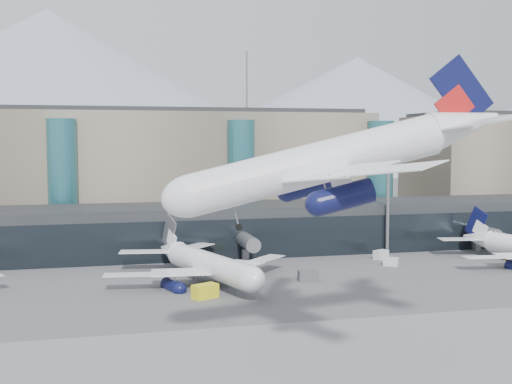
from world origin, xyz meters
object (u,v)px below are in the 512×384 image
(jet_parked_mid, at_px, (201,255))
(veh_h, at_px, (205,291))
(veh_d, at_px, (381,255))
(lightmast_mid, at_px, (388,184))
(veh_b, at_px, (241,268))
(veh_c, at_px, (308,276))
(veh_g, at_px, (391,262))
(hero_jet, at_px, (348,148))

(jet_parked_mid, distance_m, veh_h, 12.23)
(veh_h, bearing_deg, veh_d, 4.36)
(veh_d, bearing_deg, lightmast_mid, 25.55)
(veh_b, distance_m, veh_c, 13.73)
(veh_b, xyz_separation_m, veh_g, (28.34, -1.30, 0.04))
(jet_parked_mid, relative_size, veh_d, 11.61)
(lightmast_mid, relative_size, veh_d, 8.40)
(veh_c, distance_m, veh_d, 25.47)
(veh_c, bearing_deg, veh_g, 29.64)
(hero_jet, xyz_separation_m, veh_d, (28.97, 54.83, -21.75))
(hero_jet, xyz_separation_m, veh_c, (8.83, 39.26, -21.71))
(lightmast_mid, distance_m, jet_parked_mid, 45.04)
(lightmast_mid, relative_size, jet_parked_mid, 0.72)
(veh_b, xyz_separation_m, veh_h, (-9.16, -17.49, 0.31))
(veh_d, bearing_deg, hero_jet, -145.42)
(jet_parked_mid, height_order, veh_b, jet_parked_mid)
(lightmast_mid, bearing_deg, veh_h, -146.75)
(veh_h, bearing_deg, veh_b, 35.99)
(hero_jet, xyz_separation_m, veh_b, (-0.42, 49.41, -21.89))
(veh_h, bearing_deg, veh_g, -3.01)
(lightmast_mid, xyz_separation_m, jet_parked_mid, (-40.93, -15.83, -10.12))
(lightmast_mid, xyz_separation_m, hero_jet, (-32.46, -59.48, 8.20))
(hero_jet, xyz_separation_m, jet_parked_mid, (-8.47, 43.66, -18.32))
(veh_c, xyz_separation_m, veh_g, (19.10, 8.86, -0.13))
(veh_b, height_order, veh_c, veh_c)
(lightmast_mid, height_order, veh_d, lightmast_mid)
(lightmast_mid, xyz_separation_m, veh_g, (-4.54, -11.37, -13.65))
(veh_g, bearing_deg, veh_h, -119.43)
(veh_c, bearing_deg, veh_b, 137.08)
(lightmast_mid, xyz_separation_m, veh_d, (-3.49, -4.65, -13.55))
(lightmast_mid, relative_size, veh_h, 6.80)
(veh_g, distance_m, veh_h, 40.85)
(veh_c, distance_m, veh_h, 19.82)
(jet_parked_mid, bearing_deg, veh_d, -92.30)
(veh_b, xyz_separation_m, veh_d, (29.39, 5.42, 0.14))
(veh_c, xyz_separation_m, veh_d, (20.15, 15.58, -0.04))
(lightmast_mid, distance_m, hero_jet, 68.26)
(hero_jet, relative_size, veh_h, 9.87)
(veh_d, xyz_separation_m, veh_g, (-1.05, -6.72, -0.10))
(hero_jet, height_order, jet_parked_mid, hero_jet)
(veh_b, bearing_deg, jet_parked_mid, 140.05)
(veh_g, bearing_deg, veh_d, 118.35)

